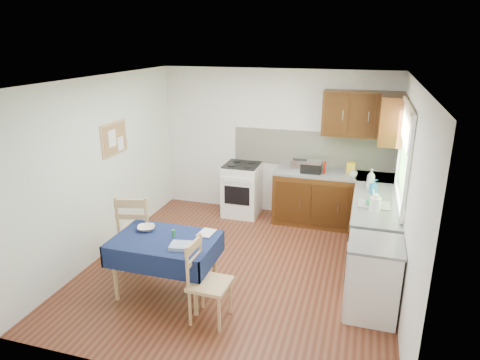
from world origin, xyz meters
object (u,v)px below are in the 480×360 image
(dining_table, at_px, (165,247))
(chair_near, at_px, (206,279))
(kettle, at_px, (375,203))
(chair_far, at_px, (137,229))
(sandwich_press, at_px, (311,167))
(dish_rack, at_px, (374,204))
(toaster, at_px, (300,165))

(dining_table, distance_m, chair_near, 0.74)
(kettle, bearing_deg, chair_near, -138.71)
(chair_far, distance_m, kettle, 3.11)
(chair_near, relative_size, sandwich_press, 2.91)
(chair_near, xyz_separation_m, dish_rack, (1.70, 1.68, 0.42))
(toaster, relative_size, dish_rack, 0.67)
(dish_rack, bearing_deg, sandwich_press, 104.86)
(dish_rack, bearing_deg, chair_near, -158.82)
(dining_table, distance_m, toaster, 2.86)
(chair_near, xyz_separation_m, toaster, (0.53, 2.92, 0.50))
(chair_far, xyz_separation_m, chair_near, (1.29, -0.80, -0.06))
(chair_far, xyz_separation_m, sandwich_press, (2.01, 2.12, 0.43))
(dining_table, bearing_deg, dish_rack, 27.60)
(chair_far, relative_size, sandwich_press, 3.28)
(dining_table, relative_size, chair_far, 1.14)
(chair_near, bearing_deg, toaster, -8.22)
(toaster, height_order, sandwich_press, toaster)
(chair_far, height_order, sandwich_press, sandwich_press)
(chair_near, distance_m, kettle, 2.33)
(dish_rack, xyz_separation_m, kettle, (0.01, -0.19, 0.08))
(chair_far, height_order, chair_near, chair_far)
(dish_rack, distance_m, kettle, 0.20)
(toaster, distance_m, sandwich_press, 0.19)
(toaster, relative_size, kettle, 1.13)
(dish_rack, bearing_deg, dining_table, -173.64)
(chair_near, bearing_deg, chair_far, 60.27)
(chair_far, relative_size, kettle, 4.45)
(chair_far, bearing_deg, chair_near, 134.55)
(toaster, bearing_deg, dining_table, -110.73)
(chair_far, relative_size, chair_near, 1.13)
(chair_near, relative_size, kettle, 3.95)
(sandwich_press, distance_m, dish_rack, 1.57)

